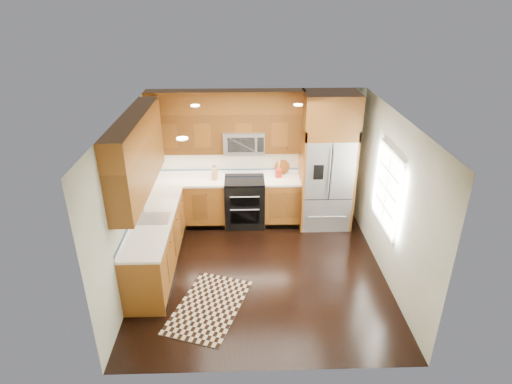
{
  "coord_description": "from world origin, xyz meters",
  "views": [
    {
      "loc": [
        -0.26,
        -5.77,
        4.24
      ],
      "look_at": [
        -0.06,
        0.6,
        1.19
      ],
      "focal_mm": 30.0,
      "sensor_mm": 36.0,
      "label": 1
    }
  ],
  "objects_px": {
    "refrigerator": "(327,162)",
    "rug": "(209,306)",
    "utensil_crock": "(279,171)",
    "knife_block": "(215,173)",
    "range": "(245,202)"
  },
  "relations": [
    {
      "from": "utensil_crock",
      "to": "rug",
      "type": "bearing_deg",
      "value": -115.02
    },
    {
      "from": "range",
      "to": "refrigerator",
      "type": "height_order",
      "value": "refrigerator"
    },
    {
      "from": "knife_block",
      "to": "utensil_crock",
      "type": "bearing_deg",
      "value": 1.99
    },
    {
      "from": "utensil_crock",
      "to": "knife_block",
      "type": "bearing_deg",
      "value": -178.01
    },
    {
      "from": "range",
      "to": "utensil_crock",
      "type": "relative_size",
      "value": 2.7
    },
    {
      "from": "refrigerator",
      "to": "rug",
      "type": "distance_m",
      "value": 3.47
    },
    {
      "from": "knife_block",
      "to": "utensil_crock",
      "type": "height_order",
      "value": "utensil_crock"
    },
    {
      "from": "knife_block",
      "to": "refrigerator",
      "type": "bearing_deg",
      "value": -2.84
    },
    {
      "from": "range",
      "to": "refrigerator",
      "type": "distance_m",
      "value": 1.76
    },
    {
      "from": "refrigerator",
      "to": "rug",
      "type": "xyz_separation_m",
      "value": [
        -2.1,
        -2.43,
        -1.3
      ]
    },
    {
      "from": "refrigerator",
      "to": "rug",
      "type": "relative_size",
      "value": 1.78
    },
    {
      "from": "range",
      "to": "rug",
      "type": "xyz_separation_m",
      "value": [
        -0.55,
        -2.47,
        -0.46
      ]
    },
    {
      "from": "range",
      "to": "refrigerator",
      "type": "bearing_deg",
      "value": -1.4
    },
    {
      "from": "rug",
      "to": "knife_block",
      "type": "height_order",
      "value": "knife_block"
    },
    {
      "from": "rug",
      "to": "utensil_crock",
      "type": "height_order",
      "value": "utensil_crock"
    }
  ]
}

